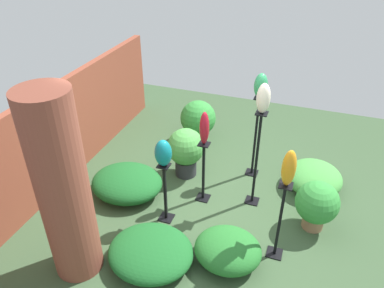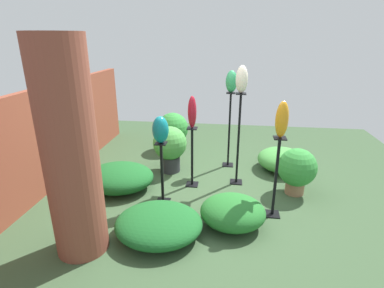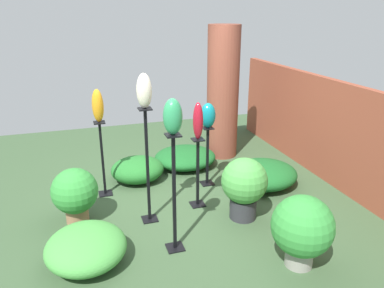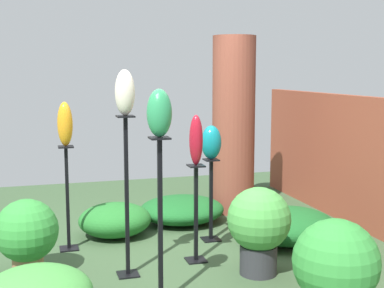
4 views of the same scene
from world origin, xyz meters
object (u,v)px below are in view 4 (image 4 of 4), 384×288
(potted_plant_back_center, at_px, (259,225))
(pedestal_jade, at_px, (160,229))
(pedestal_teal, at_px, (211,204))
(art_vase_ruby, at_px, (196,140))
(art_vase_ivory, at_px, (125,93))
(art_vase_amber, at_px, (65,124))
(pedestal_ivory, at_px, (127,203))
(art_vase_teal, at_px, (211,142))
(art_vase_jade, at_px, (159,113))
(pedestal_amber, at_px, (68,203))
(brick_pillar, at_px, (233,125))
(potted_plant_mid_right, at_px, (27,233))
(pedestal_ruby, at_px, (196,218))
(potted_plant_near_pillar, at_px, (336,265))

(potted_plant_back_center, bearing_deg, pedestal_jade, -69.53)
(pedestal_teal, relative_size, art_vase_ruby, 1.87)
(art_vase_ivory, height_order, art_vase_amber, art_vase_ivory)
(pedestal_ivory, xyz_separation_m, art_vase_teal, (-0.79, 1.10, 0.43))
(art_vase_teal, distance_m, art_vase_ivory, 1.48)
(pedestal_ivory, bearing_deg, art_vase_jade, 12.33)
(pedestal_amber, xyz_separation_m, pedestal_jade, (1.64, 0.65, 0.13))
(pedestal_teal, bearing_deg, art_vase_jade, -32.08)
(brick_pillar, xyz_separation_m, potted_plant_mid_right, (1.67, -2.71, -0.78))
(pedestal_teal, distance_m, art_vase_ivory, 1.88)
(pedestal_amber, bearing_deg, art_vase_amber, -104.04)
(pedestal_ivory, relative_size, art_vase_ivory, 3.64)
(art_vase_teal, bearing_deg, art_vase_ivory, -54.28)
(pedestal_ivory, height_order, art_vase_teal, pedestal_ivory)
(pedestal_ivory, xyz_separation_m, art_vase_jade, (0.71, 0.16, 0.89))
(pedestal_ivory, xyz_separation_m, art_vase_ivory, (0.00, 0.00, 1.03))
(art_vase_teal, bearing_deg, art_vase_ruby, -31.02)
(art_vase_ruby, relative_size, potted_plant_back_center, 0.60)
(pedestal_ruby, relative_size, pedestal_jade, 0.71)
(art_vase_amber, distance_m, art_vase_jade, 1.78)
(art_vase_jade, distance_m, potted_plant_mid_right, 1.86)
(art_vase_ruby, distance_m, art_vase_jade, 1.12)
(pedestal_ivory, xyz_separation_m, potted_plant_near_pillar, (1.41, 1.37, -0.24))
(pedestal_jade, bearing_deg, art_vase_jade, -90.00)
(pedestal_ruby, distance_m, potted_plant_back_center, 0.69)
(art_vase_jade, xyz_separation_m, potted_plant_near_pillar, (0.70, 1.21, -1.14))
(art_vase_ivory, bearing_deg, brick_pillar, 136.98)
(pedestal_jade, relative_size, art_vase_ruby, 2.79)
(brick_pillar, height_order, art_vase_jade, brick_pillar)
(brick_pillar, xyz_separation_m, potted_plant_near_pillar, (3.34, -0.43, -0.73))
(pedestal_ruby, height_order, pedestal_jade, pedestal_jade)
(brick_pillar, relative_size, art_vase_ivory, 5.71)
(pedestal_jade, distance_m, art_vase_amber, 1.90)
(art_vase_ruby, distance_m, art_vase_amber, 1.44)
(art_vase_amber, bearing_deg, potted_plant_near_pillar, 38.50)
(pedestal_jade, bearing_deg, pedestal_ivory, -167.67)
(pedestal_ruby, bearing_deg, potted_plant_mid_right, -92.22)
(art_vase_amber, bearing_deg, art_vase_ivory, 28.04)
(pedestal_jade, relative_size, potted_plant_back_center, 1.67)
(art_vase_ivory, xyz_separation_m, art_vase_amber, (-0.92, -0.49, -0.36))
(art_vase_teal, bearing_deg, art_vase_jade, -32.08)
(pedestal_amber, relative_size, potted_plant_near_pillar, 1.39)
(art_vase_teal, xyz_separation_m, potted_plant_near_pillar, (2.20, 0.27, -0.67))
(potted_plant_back_center, bearing_deg, potted_plant_near_pillar, 8.39)
(pedestal_ivory, xyz_separation_m, pedestal_amber, (-0.92, -0.49, -0.19))
(pedestal_ruby, bearing_deg, pedestal_teal, 148.98)
(pedestal_teal, height_order, potted_plant_mid_right, pedestal_teal)
(pedestal_teal, xyz_separation_m, potted_plant_mid_right, (0.54, -2.01, -0.01))
(art_vase_ruby, bearing_deg, potted_plant_mid_right, -92.22)
(potted_plant_near_pillar, bearing_deg, pedestal_teal, -173.00)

